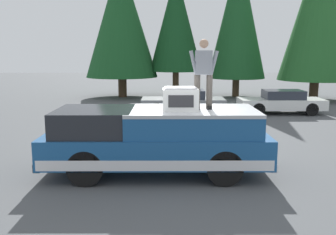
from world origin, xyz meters
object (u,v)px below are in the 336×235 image
(compressor_unit, at_px, (180,99))
(person_on_truck_bed, at_px, (204,72))
(parked_car_grey, at_px, (183,101))
(parked_car_white, at_px, (281,102))
(pickup_truck, at_px, (156,140))

(compressor_unit, height_order, person_on_truck_bed, person_on_truck_bed)
(compressor_unit, xyz_separation_m, parked_car_grey, (9.68, -0.50, -1.35))
(compressor_unit, relative_size, parked_car_white, 0.20)
(person_on_truck_bed, distance_m, parked_car_white, 10.62)
(pickup_truck, height_order, parked_car_grey, pickup_truck)
(parked_car_white, bearing_deg, pickup_truck, 147.54)
(compressor_unit, distance_m, parked_car_white, 11.01)
(parked_car_grey, bearing_deg, compressor_unit, 177.02)
(parked_car_white, height_order, parked_car_grey, same)
(parked_car_white, bearing_deg, parked_car_grey, 88.18)
(pickup_truck, relative_size, compressor_unit, 6.60)
(compressor_unit, distance_m, person_on_truck_bed, 0.88)
(pickup_truck, distance_m, parked_car_grey, 9.55)
(parked_car_grey, bearing_deg, person_on_truck_bed, -179.62)
(compressor_unit, bearing_deg, pickup_truck, 71.12)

